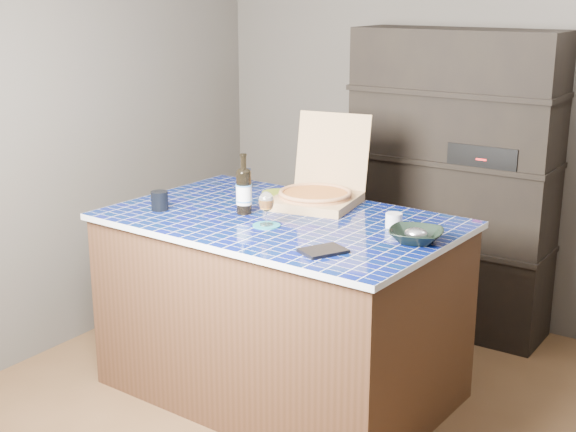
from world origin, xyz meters
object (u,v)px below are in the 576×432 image
Objects in this scene: kitchen_island at (281,306)px; mead_bottle at (244,190)px; pizza_box at (317,193)px; bowl at (416,236)px; wine_glass at (266,202)px; dvd_case at (323,251)px.

kitchen_island is 5.72× the size of mead_bottle.
pizza_box reaches higher than mead_bottle.
pizza_box is 0.77m from bowl.
mead_bottle is 1.27× the size of bowl.
pizza_box is 2.34× the size of bowl.
bowl is at bearing 13.57° from wine_glass.
kitchen_island is 0.62m from mead_bottle.
mead_bottle is 0.25m from wine_glass.
mead_bottle is 0.73m from dvd_case.
kitchen_island is 0.87m from bowl.
bowl is at bearing -33.39° from pizza_box.
pizza_box is at bearing 90.11° from kitchen_island.
dvd_case reaches higher than kitchen_island.
kitchen_island is 9.26× the size of dvd_case.
mead_bottle is at bearing -178.59° from dvd_case.
mead_bottle is 1.62× the size of dvd_case.
wine_glass is (0.02, -0.16, 0.58)m from kitchen_island.
mead_bottle is at bearing -176.86° from bowl.
dvd_case is 0.79× the size of bowl.
pizza_box is 2.98× the size of dvd_case.
mead_bottle is 1.88× the size of wine_glass.
dvd_case is (0.65, -0.31, -0.11)m from mead_bottle.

